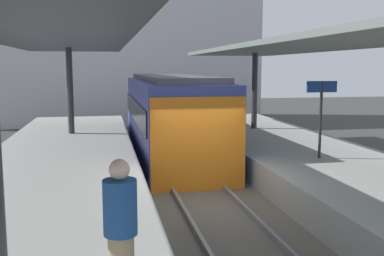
% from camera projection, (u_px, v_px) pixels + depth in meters
% --- Properties ---
extents(ground_plane, '(80.00, 80.00, 0.00)m').
position_uv_depth(ground_plane, '(210.00, 213.00, 10.97)').
color(ground_plane, '#383835').
extents(platform_left, '(4.40, 28.00, 1.00)m').
position_uv_depth(platform_left, '(49.00, 203.00, 10.16)').
color(platform_left, '#9E9E99').
rests_on(platform_left, ground_plane).
extents(platform_right, '(4.40, 28.00, 1.00)m').
position_uv_depth(platform_right, '(350.00, 186.00, 11.63)').
color(platform_right, '#9E9E99').
rests_on(platform_right, ground_plane).
extents(track_ballast, '(3.20, 28.00, 0.20)m').
position_uv_depth(track_ballast, '(210.00, 209.00, 10.95)').
color(track_ballast, '#59544C').
rests_on(track_ballast, ground_plane).
extents(rail_near_side, '(0.08, 28.00, 0.14)m').
position_uv_depth(rail_near_side, '(181.00, 204.00, 10.79)').
color(rail_near_side, slate).
rests_on(rail_near_side, track_ballast).
extents(rail_far_side, '(0.08, 28.00, 0.14)m').
position_uv_depth(rail_far_side, '(238.00, 201.00, 11.07)').
color(rail_far_side, slate).
rests_on(rail_far_side, track_ballast).
extents(commuter_train, '(2.78, 10.46, 3.10)m').
position_uv_depth(commuter_train, '(170.00, 116.00, 17.07)').
color(commuter_train, '#38428C').
rests_on(commuter_train, track_ballast).
extents(canopy_left, '(4.18, 21.00, 3.52)m').
position_uv_depth(canopy_left, '(49.00, 35.00, 11.00)').
color(canopy_left, '#333335').
rests_on(canopy_left, platform_left).
extents(canopy_right, '(4.18, 21.00, 3.35)m').
position_uv_depth(canopy_right, '(330.00, 45.00, 12.49)').
color(canopy_right, '#333335').
rests_on(canopy_right, platform_right).
extents(platform_sign, '(0.90, 0.08, 2.21)m').
position_uv_depth(platform_sign, '(321.00, 102.00, 12.54)').
color(platform_sign, '#262628').
rests_on(platform_sign, platform_right).
extents(passenger_near_bench, '(0.36, 0.36, 1.64)m').
position_uv_depth(passenger_near_bench, '(121.00, 232.00, 4.68)').
color(passenger_near_bench, '#998460').
rests_on(passenger_near_bench, platform_left).
extents(station_building_backdrop, '(18.00, 6.00, 11.00)m').
position_uv_depth(station_building_backdrop, '(118.00, 39.00, 29.37)').
color(station_building_backdrop, '#B7B2B7').
rests_on(station_building_backdrop, ground_plane).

